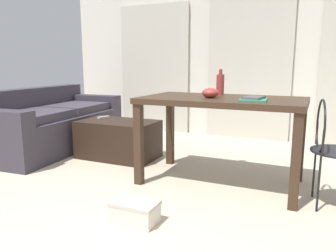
{
  "coord_description": "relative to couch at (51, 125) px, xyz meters",
  "views": [
    {
      "loc": [
        0.93,
        -1.46,
        1.07
      ],
      "look_at": [
        -0.49,
        1.68,
        0.43
      ],
      "focal_mm": 35.3,
      "sensor_mm": 36.0,
      "label": 1
    }
  ],
  "objects": [
    {
      "name": "ground_plane",
      "position": [
        2.2,
        -0.41,
        -0.31
      ],
      "size": [
        8.34,
        8.34,
        0.0
      ],
      "primitive_type": "plane",
      "color": "beige"
    },
    {
      "name": "wall_back",
      "position": [
        2.2,
        1.73,
        0.89
      ],
      "size": [
        5.95,
        0.1,
        2.4
      ],
      "primitive_type": "cube",
      "color": "silver",
      "rests_on": "ground"
    },
    {
      "name": "curtains",
      "position": [
        2.2,
        1.64,
        0.7
      ],
      "size": [
        4.23,
        0.03,
        2.01
      ],
      "color": "beige",
      "rests_on": "ground"
    },
    {
      "name": "couch",
      "position": [
        0.0,
        0.0,
        0.0
      ],
      "size": [
        1.06,
        2.05,
        0.77
      ],
      "color": "#38333D",
      "rests_on": "ground"
    },
    {
      "name": "coffee_table",
      "position": [
        1.05,
        -0.03,
        -0.09
      ],
      "size": [
        0.89,
        0.54,
        0.44
      ],
      "color": "black",
      "rests_on": "ground"
    },
    {
      "name": "craft_table",
      "position": [
        2.36,
        -0.35,
        0.37
      ],
      "size": [
        1.42,
        0.79,
        0.79
      ],
      "color": "#382619",
      "rests_on": "ground"
    },
    {
      "name": "wire_chair",
      "position": [
        3.24,
        -0.51,
        0.2
      ],
      "size": [
        0.41,
        0.43,
        0.83
      ],
      "color": "black",
      "rests_on": "ground"
    },
    {
      "name": "bottle_near",
      "position": [
        2.25,
        -0.03,
        0.58
      ],
      "size": [
        0.08,
        0.08,
        0.24
      ],
      "color": "#99332D",
      "rests_on": "craft_table"
    },
    {
      "name": "bowl",
      "position": [
        2.27,
        -0.41,
        0.52
      ],
      "size": [
        0.15,
        0.15,
        0.09
      ],
      "primitive_type": "ellipsoid",
      "color": "#9E3833",
      "rests_on": "craft_table"
    },
    {
      "name": "book_stack",
      "position": [
        2.66,
        -0.47,
        0.49
      ],
      "size": [
        0.24,
        0.31,
        0.03
      ],
      "color": "#2D7F56",
      "rests_on": "craft_table"
    },
    {
      "name": "tv_remote_primary",
      "position": [
        0.78,
        0.08,
        0.14
      ],
      "size": [
        0.09,
        0.16,
        0.02
      ],
      "primitive_type": "cube",
      "rotation": [
        0.0,
        0.0,
        -0.3
      ],
      "color": "#B7B7B2",
      "rests_on": "coffee_table"
    },
    {
      "name": "tv_remote_secondary",
      "position": [
        1.36,
        -0.11,
        0.14
      ],
      "size": [
        0.12,
        0.17,
        0.02
      ],
      "primitive_type": "cube",
      "rotation": [
        0.0,
        0.0,
        0.5
      ],
      "color": "#B7B7B2",
      "rests_on": "coffee_table"
    },
    {
      "name": "shoebox",
      "position": [
        2.05,
        -1.37,
        -0.23
      ],
      "size": [
        0.32,
        0.2,
        0.15
      ],
      "color": "beige",
      "rests_on": "ground"
    }
  ]
}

